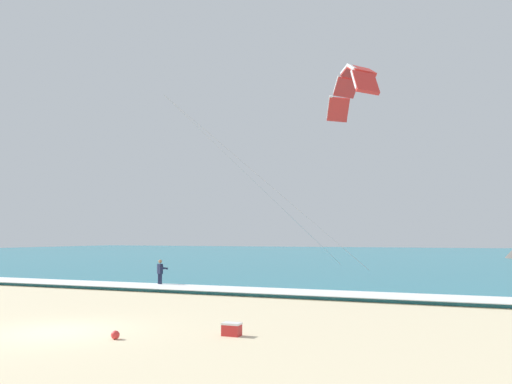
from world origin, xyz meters
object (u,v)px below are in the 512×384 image
Objects in this scene: beach_ball at (115,335)px; kitesurfer at (160,272)px; cooler_box at (232,329)px; kite_primary at (351,85)px; surfboard at (160,288)px.

kitesurfer is at bearing 117.50° from beach_ball.
kite_primary is at bearing 88.65° from cooler_box.
cooler_box is (-0.41, -17.36, -12.51)m from kite_primary.
cooler_box is at bearing 30.88° from beach_ball.
surfboard is 2.51× the size of cooler_box.
beach_ball is (7.18, -13.79, -0.81)m from kitesurfer.
kitesurfer reaches higher than surfboard.
kitesurfer reaches higher than beach_ball.
kite_primary is at bearing 26.89° from kitesurfer.
kite_primary is 22.42× the size of cooler_box.
cooler_box is at bearing -49.68° from kitesurfer.
kite_primary is 23.17m from beach_ball.
surfboard is at bearing -115.54° from kitesurfer.
kitesurfer is at bearing 130.32° from cooler_box.
kitesurfer is 15.74m from cooler_box.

